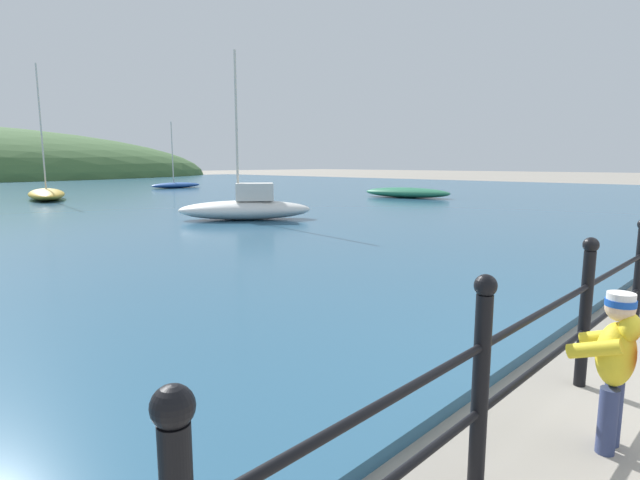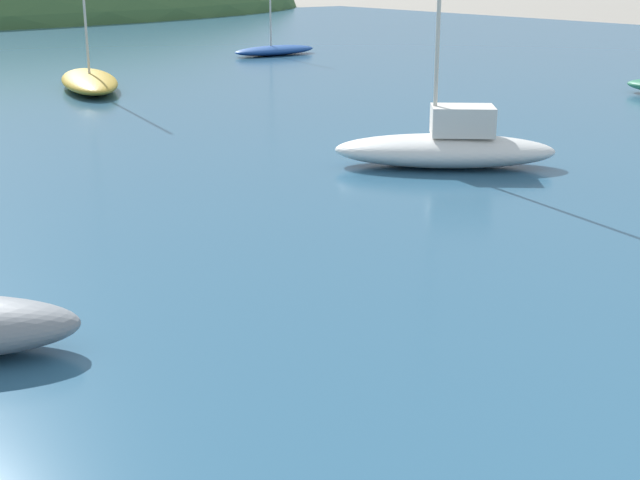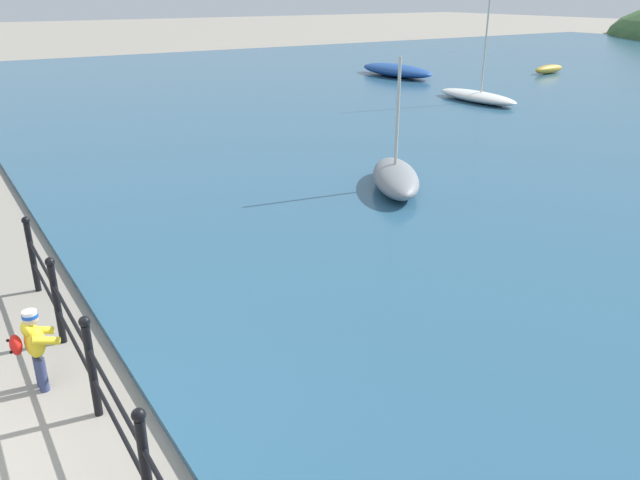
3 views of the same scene
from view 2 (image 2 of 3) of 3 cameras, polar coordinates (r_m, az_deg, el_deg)
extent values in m
ellipsoid|color=silver|center=(16.02, 7.97, 5.68)|extent=(3.90, 3.51, 0.57)
cube|color=silver|center=(15.95, 9.10, 7.56)|extent=(1.32, 1.27, 0.51)
cylinder|color=beige|center=(15.70, 7.62, 14.40)|extent=(0.07, 0.07, 4.28)
ellipsoid|color=gold|center=(26.60, -14.56, 9.82)|extent=(2.90, 5.26, 0.49)
ellipsoid|color=#1E4793|center=(35.68, -2.91, 12.03)|extent=(3.66, 1.42, 0.37)
camera|label=1|loc=(2.59, 58.79, -36.83)|focal=28.00mm
camera|label=3|loc=(11.99, 58.29, 12.85)|focal=35.00mm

